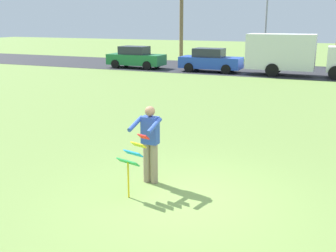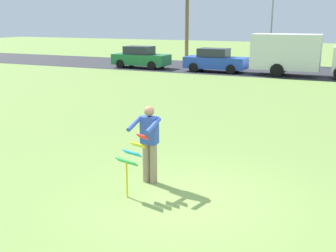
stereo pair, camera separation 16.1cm
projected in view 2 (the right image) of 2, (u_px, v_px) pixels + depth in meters
name	position (u px, v px, depth m)	size (l,w,h in m)	color
ground_plane	(182.00, 200.00, 8.13)	(120.00, 120.00, 0.00)	olive
road_strip	(302.00, 72.00, 27.94)	(120.00, 8.00, 0.01)	#2D2D33
person_kite_flyer	(149.00, 141.00, 8.78)	(0.54, 0.66, 1.73)	gray
kite_held	(132.00, 156.00, 8.18)	(0.53, 0.70, 1.24)	red
parked_car_green	(141.00, 58.00, 29.99)	(4.24, 1.91, 1.60)	#1E7238
parked_car_blue	(215.00, 61.00, 27.76)	(4.21, 1.85, 1.60)	#2347B7
parked_truck_white_box	(299.00, 54.00, 25.46)	(6.73, 2.19, 2.62)	silver
streetlight_pole	(272.00, 13.00, 32.59)	(0.24, 1.65, 7.00)	#9E9EA3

